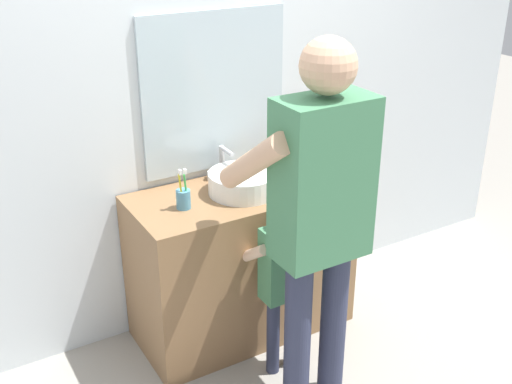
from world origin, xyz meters
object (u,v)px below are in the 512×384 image
(soap_bottle, at_px, (298,164))
(toothbrush_cup, at_px, (183,198))
(child_toddler, at_px, (282,272))
(adult_parent, at_px, (319,202))

(soap_bottle, bearing_deg, toothbrush_cup, -175.35)
(toothbrush_cup, height_order, child_toddler, toothbrush_cup)
(toothbrush_cup, relative_size, soap_bottle, 1.25)
(adult_parent, bearing_deg, toothbrush_cup, 118.88)
(toothbrush_cup, bearing_deg, adult_parent, -61.12)
(child_toddler, bearing_deg, adult_parent, -88.28)
(toothbrush_cup, distance_m, soap_bottle, 0.71)
(toothbrush_cup, relative_size, adult_parent, 0.12)
(soap_bottle, bearing_deg, adult_parent, -117.66)
(child_toddler, height_order, adult_parent, adult_parent)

